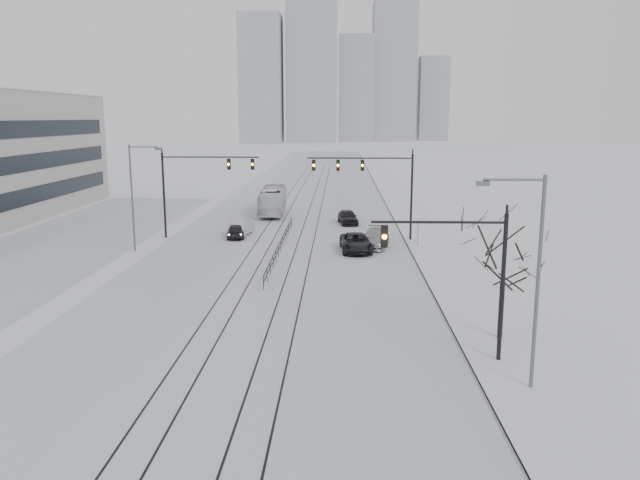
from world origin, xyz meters
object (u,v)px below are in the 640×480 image
Objects in this scene: traffic_mast_near at (468,267)px; sedan_nb_right at (375,238)px; sedan_nb_front at (356,243)px; sedan_nb_far at (348,217)px; sedan_sb_outer at (241,228)px; box_truck at (273,201)px; bare_tree at (504,255)px; sedan_sb_inner at (236,231)px.

traffic_mast_near is 26.66m from sedan_nb_right.
sedan_nb_right is (1.70, 1.98, 0.02)m from sedan_nb_front.
sedan_nb_right is (-2.71, 26.25, -3.79)m from traffic_mast_near.
sedan_sb_outer is at bearing -155.31° from sedan_nb_far.
box_truck reaches higher than sedan_sb_outer.
bare_tree is (2.41, 3.00, -0.07)m from traffic_mast_near.
sedan_nb_far reaches higher than sedan_sb_inner.
bare_tree is 36.15m from sedan_nb_far.
traffic_mast_near reaches higher than sedan_nb_far.
bare_tree is 24.09m from sedan_nb_right.
sedan_nb_right is at bearing 157.37° from sedan_sb_inner.
sedan_sb_outer is at bearing -107.61° from sedan_sb_inner.
sedan_nb_far is (-2.24, 11.96, -0.02)m from sedan_nb_right.
box_truck is (1.88, 15.06, 0.89)m from sedan_sb_inner.
sedan_sb_outer is 0.84× the size of sedan_nb_right.
sedan_nb_front is at bearing -120.32° from sedan_nb_right.
traffic_mast_near reaches higher than sedan_nb_right.
sedan_nb_far is 0.39× the size of box_truck.
bare_tree is 1.38× the size of sedan_nb_far.
sedan_nb_right is at bearing 164.08° from sedan_sb_outer.
traffic_mast_near is at bearing 104.78° from box_truck.
sedan_sb_inner is 0.74× the size of sedan_nb_front.
sedan_sb_inner is 0.76× the size of sedan_nb_right.
traffic_mast_near is 3.85m from bare_tree.
bare_tree reaches higher than sedan_nb_far.
sedan_sb_inner is (-18.00, 27.06, -3.80)m from bare_tree.
sedan_sb_inner is at bearing 117.40° from traffic_mast_near.
traffic_mast_near is 1.58× the size of sedan_nb_far.
box_truck is at bearing 110.03° from sedan_nb_front.
box_truck is (-8.76, 6.91, 0.82)m from sedan_nb_far.
sedan_nb_right is 12.16m from sedan_nb_far.
sedan_sb_outer is (0.27, 1.32, 0.05)m from sedan_sb_inner.
box_truck is (-9.29, 20.85, 0.82)m from sedan_nb_front.
sedan_sb_outer is 1.02× the size of sedan_nb_far.
sedan_nb_front is at bearing 100.29° from traffic_mast_near.
sedan_sb_inner is 0.90× the size of sedan_sb_outer.
sedan_nb_front reaches higher than sedan_sb_inner.
sedan_nb_far is (10.64, 8.14, 0.06)m from sedan_sb_inner.
sedan_nb_far is at bearing 139.60° from box_truck.
sedan_nb_front is 13.94m from sedan_nb_far.
sedan_sb_outer is at bearing 142.92° from sedan_nb_front.
sedan_nb_right is at bearing -88.06° from sedan_nb_far.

